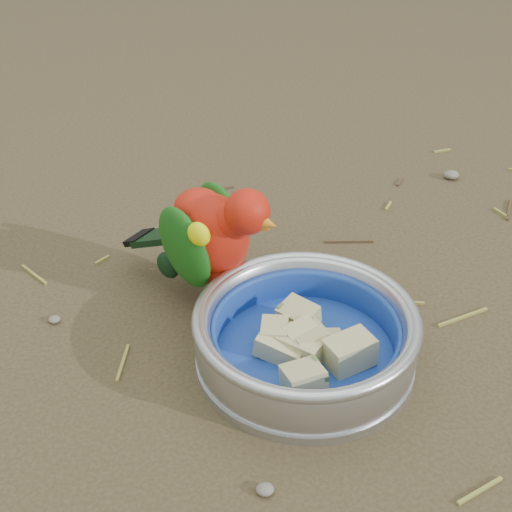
{
  "coord_description": "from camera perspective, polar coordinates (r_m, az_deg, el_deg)",
  "views": [
    {
      "loc": [
        -0.11,
        -0.55,
        0.49
      ],
      "look_at": [
        -0.07,
        0.05,
        0.08
      ],
      "focal_mm": 50.0,
      "sensor_mm": 36.0,
      "label": 1
    }
  ],
  "objects": [
    {
      "name": "ground",
      "position": [
        0.74,
        5.78,
        -7.1
      ],
      "size": [
        60.0,
        60.0,
        0.0
      ],
      "primitive_type": "plane",
      "color": "#433724"
    },
    {
      "name": "food_bowl",
      "position": [
        0.71,
        3.91,
        -7.99
      ],
      "size": [
        0.22,
        0.22,
        0.02
      ],
      "primitive_type": "cylinder",
      "color": "#B2B2BA",
      "rests_on": "ground"
    },
    {
      "name": "bowl_wall",
      "position": [
        0.69,
        4.0,
        -6.16
      ],
      "size": [
        0.22,
        0.22,
        0.04
      ],
      "primitive_type": null,
      "color": "#B2B2BA",
      "rests_on": "food_bowl"
    },
    {
      "name": "fruit_wedges",
      "position": [
        0.7,
        3.98,
        -6.59
      ],
      "size": [
        0.13,
        0.13,
        0.03
      ],
      "primitive_type": null,
      "color": "tan",
      "rests_on": "food_bowl"
    },
    {
      "name": "lory_parrot",
      "position": [
        0.75,
        -3.46,
        0.88
      ],
      "size": [
        0.19,
        0.18,
        0.15
      ],
      "primitive_type": null,
      "rotation": [
        0.0,
        0.0,
        -2.25
      ],
      "color": "#B61A0B",
      "rests_on": "ground"
    },
    {
      "name": "ground_debris",
      "position": [
        0.79,
        5.34,
        -3.48
      ],
      "size": [
        0.9,
        0.8,
        0.01
      ],
      "primitive_type": null,
      "color": "olive",
      "rests_on": "ground"
    }
  ]
}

